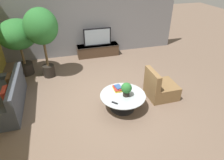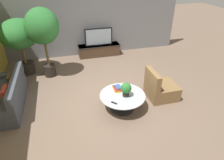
{
  "view_description": "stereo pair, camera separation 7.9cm",
  "coord_description": "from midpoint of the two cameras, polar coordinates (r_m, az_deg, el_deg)",
  "views": [
    {
      "loc": [
        -1.16,
        -4.54,
        3.41
      ],
      "look_at": [
        0.12,
        0.0,
        0.55
      ],
      "focal_mm": 32.0,
      "sensor_mm": 36.0,
      "label": 1
    },
    {
      "loc": [
        -1.08,
        -4.56,
        3.41
      ],
      "look_at": [
        0.12,
        0.0,
        0.55
      ],
      "focal_mm": 32.0,
      "sensor_mm": 36.0,
      "label": 2
    }
  ],
  "objects": [
    {
      "name": "television",
      "position": [
        8.07,
        -3.57,
        12.2
      ],
      "size": [
        1.09,
        0.13,
        0.68
      ],
      "color": "black",
      "rests_on": "media_console"
    },
    {
      "name": "potted_palm_corner",
      "position": [
        6.54,
        -18.95,
        13.72
      ],
      "size": [
        1.01,
        1.01,
        2.25
      ],
      "color": "black",
      "rests_on": "ground"
    },
    {
      "name": "potted_plant_tabletop",
      "position": [
        5.0,
        4.49,
        -2.55
      ],
      "size": [
        0.27,
        0.27,
        0.37
      ],
      "color": "black",
      "rests_on": "coffee_table"
    },
    {
      "name": "ground_plane",
      "position": [
        5.8,
        -0.77,
        -4.82
      ],
      "size": [
        24.0,
        24.0,
        0.0
      ],
      "primitive_type": "plane",
      "color": "brown"
    },
    {
      "name": "remote_black",
      "position": [
        4.85,
        1.09,
        -6.55
      ],
      "size": [
        0.14,
        0.14,
        0.02
      ],
      "primitive_type": "cube",
      "rotation": [
        0.0,
        0.0,
        0.75
      ],
      "color": "black",
      "rests_on": "coffee_table"
    },
    {
      "name": "media_console",
      "position": [
        8.27,
        -3.45,
        8.59
      ],
      "size": [
        1.69,
        0.5,
        0.45
      ],
      "color": "#473323",
      "rests_on": "ground"
    },
    {
      "name": "couch_by_wall",
      "position": [
        5.96,
        -27.38,
        -4.35
      ],
      "size": [
        0.84,
        1.96,
        0.84
      ],
      "rotation": [
        0.0,
        0.0,
        -1.57
      ],
      "color": "#3D424C",
      "rests_on": "ground"
    },
    {
      "name": "back_wall_stone",
      "position": [
        8.12,
        -6.74,
        17.41
      ],
      "size": [
        7.4,
        0.12,
        3.0
      ],
      "primitive_type": "cube",
      "color": "slate",
      "rests_on": "ground"
    },
    {
      "name": "potted_palm_tall",
      "position": [
        7.09,
        -24.66,
        11.3
      ],
      "size": [
        1.22,
        1.22,
        1.88
      ],
      "color": "black",
      "rests_on": "ground"
    },
    {
      "name": "book_stack",
      "position": [
        5.31,
        2.07,
        -2.37
      ],
      "size": [
        0.24,
        0.32,
        0.1
      ],
      "color": "gold",
      "rests_on": "coffee_table"
    },
    {
      "name": "coffee_table",
      "position": [
        5.21,
        3.42,
        -5.42
      ],
      "size": [
        1.17,
        1.17,
        0.43
      ],
      "color": "black",
      "rests_on": "ground"
    },
    {
      "name": "armchair_wicker",
      "position": [
        5.82,
        14.0,
        -2.44
      ],
      "size": [
        0.8,
        0.76,
        0.86
      ],
      "rotation": [
        0.0,
        0.0,
        1.57
      ],
      "color": "brown",
      "rests_on": "ground"
    }
  ]
}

